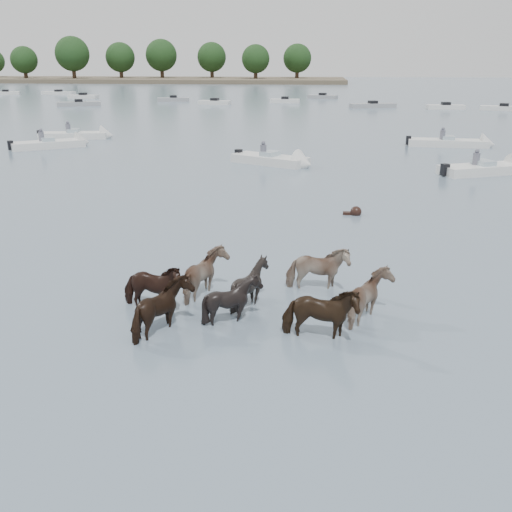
{
  "coord_description": "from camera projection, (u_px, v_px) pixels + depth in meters",
  "views": [
    {
      "loc": [
        2.39,
        -10.21,
        5.77
      ],
      "look_at": [
        1.04,
        3.43,
        1.1
      ],
      "focal_mm": 40.59,
      "sensor_mm": 36.0,
      "label": 1
    }
  ],
  "objects": [
    {
      "name": "ground",
      "position": [
        188.0,
        360.0,
        11.7
      ],
      "size": [
        400.0,
        400.0,
        0.0
      ],
      "primitive_type": "plane",
      "color": "slate",
      "rests_on": "ground"
    },
    {
      "name": "shoreline",
      "position": [
        52.0,
        79.0,
        159.37
      ],
      "size": [
        160.0,
        30.0,
        1.0
      ],
      "primitive_type": "cube",
      "color": "#4C4233",
      "rests_on": "ground"
    },
    {
      "name": "pony_herd",
      "position": [
        251.0,
        294.0,
        13.71
      ],
      "size": [
        6.66,
        4.08,
        1.42
      ],
      "color": "black",
      "rests_on": "ground"
    },
    {
      "name": "swimming_pony",
      "position": [
        355.0,
        212.0,
        22.6
      ],
      "size": [
        0.72,
        0.44,
        0.44
      ],
      "color": "black",
      "rests_on": "ground"
    },
    {
      "name": "motorboat_a",
      "position": [
        59.0,
        144.0,
        39.98
      ],
      "size": [
        5.2,
        4.3,
        1.92
      ],
      "rotation": [
        0.0,
        0.0,
        0.61
      ],
      "color": "silver",
      "rests_on": "ground"
    },
    {
      "name": "motorboat_b",
      "position": [
        281.0,
        161.0,
        33.19
      ],
      "size": [
        5.14,
        3.81,
        1.92
      ],
      "rotation": [
        0.0,
        0.0,
        -0.5
      ],
      "color": "silver",
      "rests_on": "ground"
    },
    {
      "name": "motorboat_c",
      "position": [
        459.0,
        143.0,
        40.24
      ],
      "size": [
        6.03,
        2.18,
        1.92
      ],
      "rotation": [
        0.0,
        0.0,
        -0.1
      ],
      "color": "silver",
      "rests_on": "ground"
    },
    {
      "name": "motorboat_d",
      "position": [
        494.0,
        169.0,
        30.88
      ],
      "size": [
        5.36,
        3.49,
        1.92
      ],
      "rotation": [
        0.0,
        0.0,
        0.4
      ],
      "color": "silver",
      "rests_on": "ground"
    },
    {
      "name": "motorboat_f",
      "position": [
        84.0,
        135.0,
        44.42
      ],
      "size": [
        5.76,
        2.57,
        1.92
      ],
      "rotation": [
        0.0,
        0.0,
        0.18
      ],
      "color": "silver",
      "rests_on": "ground"
    },
    {
      "name": "distant_flotilla",
      "position": [
        298.0,
        101.0,
        81.56
      ],
      "size": [
        106.11,
        29.15,
        0.93
      ],
      "color": "silver",
      "rests_on": "ground"
    },
    {
      "name": "treeline",
      "position": [
        35.0,
        56.0,
        157.15
      ],
      "size": [
        144.23,
        19.38,
        11.89
      ],
      "color": "#382619",
      "rests_on": "ground"
    }
  ]
}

